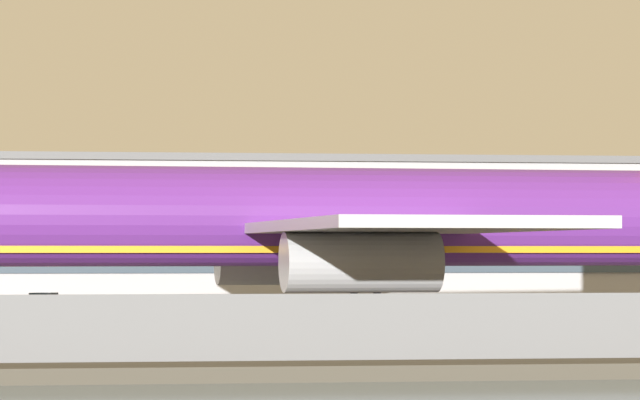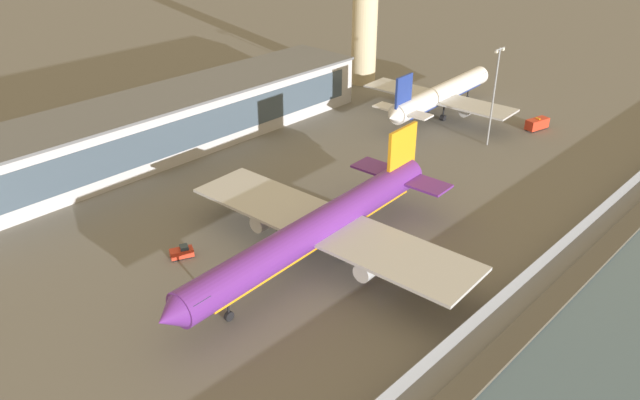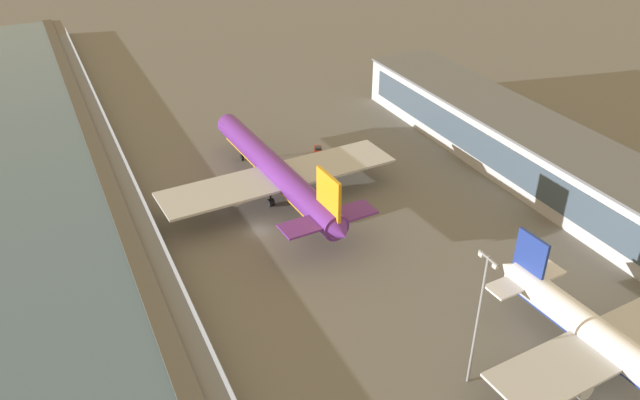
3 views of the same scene
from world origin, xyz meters
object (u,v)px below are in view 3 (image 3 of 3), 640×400
at_px(baggage_tug, 318,151).
at_px(apron_light_mast_apron_west, 479,314).
at_px(passenger_jet_white, 615,349).
at_px(cargo_jet_purple, 276,171).

distance_m(baggage_tug, apron_light_mast_apron_west, 66.89).
height_order(passenger_jet_white, baggage_tug, passenger_jet_white).
xyz_separation_m(cargo_jet_purple, passenger_jet_white, (59.73, 20.55, -0.53)).
relative_size(cargo_jet_purple, apron_light_mast_apron_west, 2.69).
bearing_deg(cargo_jet_purple, baggage_tug, 131.06).
xyz_separation_m(cargo_jet_purple, apron_light_mast_apron_west, (52.60, 4.38, 5.55)).
bearing_deg(apron_light_mast_apron_west, cargo_jet_purple, -175.24).
bearing_deg(baggage_tug, apron_light_mast_apron_west, -8.89).
bearing_deg(passenger_jet_white, apron_light_mast_apron_west, -113.80).
relative_size(baggage_tug, apron_light_mast_apron_west, 0.19).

